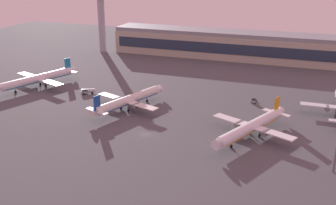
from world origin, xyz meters
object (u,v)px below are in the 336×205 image
at_px(airplane_far_stand, 128,100).
at_px(airplane_near_gate, 38,79).
at_px(airplane_terminal_side, 252,126).
at_px(fuel_truck, 87,91).
at_px(pushback_tug, 254,101).
at_px(control_tower, 101,14).

relative_size(airplane_far_stand, airplane_near_gate, 0.94).
relative_size(airplane_terminal_side, fuel_truck, 6.05).
bearing_deg(airplane_terminal_side, pushback_tug, -59.23).
bearing_deg(airplane_near_gate, airplane_terminal_side, -171.92).
height_order(airplane_terminal_side, fuel_truck, airplane_terminal_side).
relative_size(pushback_tug, fuel_truck, 0.52).
height_order(airplane_far_stand, fuel_truck, airplane_far_stand).
distance_m(airplane_near_gate, pushback_tug, 101.50).
height_order(control_tower, pushback_tug, control_tower).
distance_m(control_tower, airplane_far_stand, 113.03).
bearing_deg(pushback_tug, control_tower, -22.88).
height_order(control_tower, airplane_terminal_side, control_tower).
bearing_deg(airplane_far_stand, control_tower, 143.05).
bearing_deg(airplane_terminal_side, fuel_truck, 8.17).
bearing_deg(airplane_far_stand, pushback_tug, 47.40).
distance_m(control_tower, fuel_truck, 91.14).
xyz_separation_m(control_tower, airplane_near_gate, (8.56, -79.42, -20.64)).
bearing_deg(airplane_near_gate, airplane_far_stand, -173.39).
height_order(airplane_far_stand, pushback_tug, airplane_far_stand).
bearing_deg(airplane_terminal_side, airplane_near_gate, 11.51).
relative_size(airplane_far_stand, pushback_tug, 11.74).
distance_m(airplane_near_gate, fuel_truck, 27.39).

